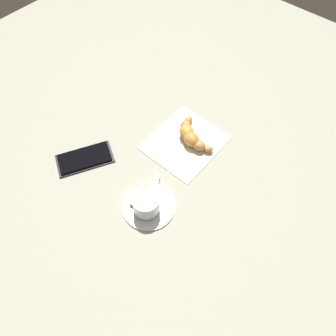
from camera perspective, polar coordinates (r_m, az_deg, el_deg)
name	(u,v)px	position (r m, az deg, el deg)	size (l,w,h in m)	color
ground_plane	(164,176)	(0.80, -0.82, -1.38)	(1.80, 1.80, 0.00)	#A6A791
saucer	(149,206)	(0.76, -3.52, -6.79)	(0.13, 0.13, 0.01)	silver
espresso_cup	(146,203)	(0.73, -4.03, -6.27)	(0.06, 0.08, 0.05)	silver
teaspoon	(152,203)	(0.75, -2.92, -6.26)	(0.11, 0.08, 0.01)	silver
sugar_packet	(140,195)	(0.76, -5.01, -4.87)	(0.07, 0.02, 0.01)	tan
napkin	(185,142)	(0.86, 3.09, 4.67)	(0.20, 0.18, 0.00)	silver
croissant	(191,135)	(0.85, 4.11, 5.88)	(0.09, 0.13, 0.03)	gold
cell_phone	(85,158)	(0.85, -14.79, 1.72)	(0.16, 0.13, 0.01)	black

